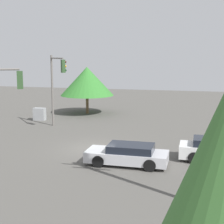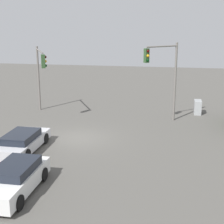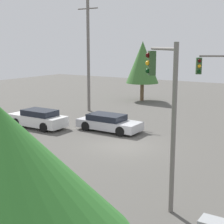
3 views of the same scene
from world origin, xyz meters
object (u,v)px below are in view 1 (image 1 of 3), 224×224
sedan_silver (128,154)px  traffic_signal_main (56,79)px  electrical_cabinet (39,114)px  sedan_white (218,150)px

sedan_silver → traffic_signal_main: 12.16m
traffic_signal_main → electrical_cabinet: bearing=-175.0°
sedan_white → electrical_cabinet: sedan_white is taller
sedan_white → electrical_cabinet: size_ratio=3.82×
sedan_white → traffic_signal_main: bearing=-116.0°
sedan_silver → traffic_signal_main: traffic_signal_main is taller
traffic_signal_main → sedan_silver: bearing=1.4°
traffic_signal_main → electrical_cabinet: traffic_signal_main is taller
sedan_white → traffic_signal_main: traffic_signal_main is taller
sedan_silver → sedan_white: bearing=-68.9°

